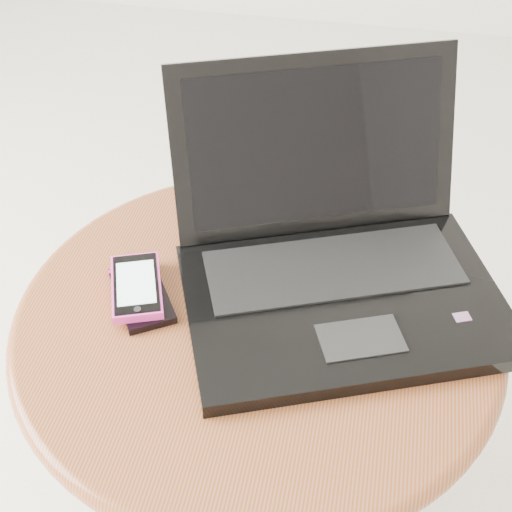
# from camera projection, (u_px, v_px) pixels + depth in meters

# --- Properties ---
(table) EXTENTS (0.60, 0.60, 0.48)m
(table) POSITION_uv_depth(u_px,v_px,m) (257.00, 367.00, 0.98)
(table) COLOR #4D2716
(table) RESTS_ON ground
(laptop) EXTENTS (0.48, 0.46, 0.24)m
(laptop) POSITION_uv_depth(u_px,v_px,m) (335.00, 255.00, 0.92)
(laptop) COLOR black
(laptop) RESTS_ON table
(phone_black) EXTENTS (0.11, 0.13, 0.01)m
(phone_black) POSITION_uv_depth(u_px,v_px,m) (142.00, 295.00, 0.93)
(phone_black) COLOR black
(phone_black) RESTS_ON table
(phone_pink) EXTENTS (0.10, 0.13, 0.01)m
(phone_pink) POSITION_uv_depth(u_px,v_px,m) (136.00, 286.00, 0.92)
(phone_pink) COLOR #E936A1
(phone_pink) RESTS_ON phone_black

